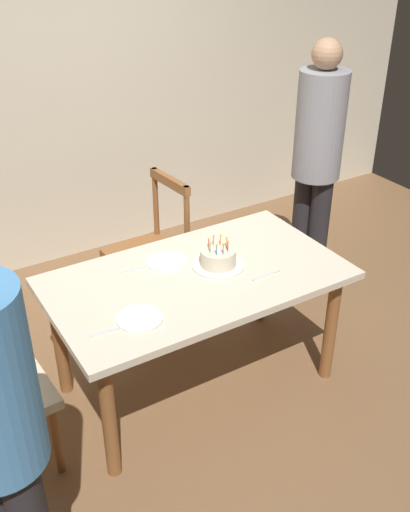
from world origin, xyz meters
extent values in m
plane|color=brown|center=(0.00, 0.00, 0.00)|extent=(6.40, 6.40, 0.00)
cube|color=beige|center=(0.00, 1.85, 1.30)|extent=(6.40, 0.10, 2.60)
cube|color=beige|center=(0.00, 0.00, 0.71)|extent=(1.55, 0.87, 0.04)
cylinder|color=brown|center=(-0.67, -0.34, 0.35)|extent=(0.07, 0.07, 0.69)
cylinder|color=brown|center=(0.67, -0.34, 0.35)|extent=(0.07, 0.07, 0.69)
cylinder|color=brown|center=(-0.67, 0.34, 0.35)|extent=(0.07, 0.07, 0.69)
cylinder|color=brown|center=(0.67, 0.34, 0.35)|extent=(0.07, 0.07, 0.69)
cylinder|color=silver|center=(0.14, 0.02, 0.74)|extent=(0.28, 0.28, 0.01)
cylinder|color=beige|center=(0.14, 0.02, 0.79)|extent=(0.19, 0.19, 0.09)
cylinder|color=#F2994C|center=(0.19, 0.02, 0.86)|extent=(0.01, 0.01, 0.05)
sphere|color=#FFC64C|center=(0.19, 0.02, 0.90)|extent=(0.01, 0.01, 0.01)
cylinder|color=#F2994C|center=(0.18, 0.06, 0.86)|extent=(0.01, 0.01, 0.05)
sphere|color=#FFC64C|center=(0.18, 0.06, 0.90)|extent=(0.01, 0.01, 0.01)
cylinder|color=#D872CC|center=(0.15, 0.07, 0.86)|extent=(0.01, 0.01, 0.05)
sphere|color=#FFC64C|center=(0.15, 0.07, 0.90)|extent=(0.01, 0.01, 0.01)
cylinder|color=#E54C4C|center=(0.11, 0.06, 0.86)|extent=(0.01, 0.01, 0.05)
sphere|color=#FFC64C|center=(0.11, 0.06, 0.90)|extent=(0.01, 0.01, 0.01)
cylinder|color=#66CC72|center=(0.09, 0.01, 0.86)|extent=(0.01, 0.01, 0.05)
sphere|color=#FFC64C|center=(0.09, 0.01, 0.90)|extent=(0.01, 0.01, 0.01)
cylinder|color=#4C7FE5|center=(0.11, -0.02, 0.86)|extent=(0.01, 0.01, 0.05)
sphere|color=#FFC64C|center=(0.11, -0.02, 0.90)|extent=(0.01, 0.01, 0.01)
cylinder|color=#D872CC|center=(0.14, -0.03, 0.86)|extent=(0.01, 0.01, 0.05)
sphere|color=#FFC64C|center=(0.14, -0.03, 0.90)|extent=(0.01, 0.01, 0.01)
cylinder|color=#E54C4C|center=(0.18, -0.02, 0.86)|extent=(0.01, 0.01, 0.05)
sphere|color=#FFC64C|center=(0.18, -0.02, 0.90)|extent=(0.01, 0.01, 0.01)
cylinder|color=white|center=(-0.43, -0.20, 0.74)|extent=(0.22, 0.22, 0.01)
cylinder|color=white|center=(-0.08, 0.20, 0.74)|extent=(0.22, 0.22, 0.01)
cube|color=silver|center=(-0.59, -0.21, 0.74)|extent=(0.18, 0.04, 0.01)
cube|color=silver|center=(-0.24, 0.21, 0.74)|extent=(0.18, 0.05, 0.01)
cube|color=silver|center=(0.30, -0.19, 0.74)|extent=(0.18, 0.02, 0.01)
cube|color=brown|center=(0.07, 0.76, 0.45)|extent=(0.48, 0.48, 0.05)
cylinder|color=brown|center=(-0.12, 0.91, 0.21)|extent=(0.04, 0.04, 0.42)
cylinder|color=brown|center=(-0.09, 0.57, 0.21)|extent=(0.04, 0.04, 0.42)
cylinder|color=brown|center=(0.22, 0.94, 0.21)|extent=(0.04, 0.04, 0.42)
cylinder|color=brown|center=(0.25, 0.60, 0.21)|extent=(0.04, 0.04, 0.42)
cylinder|color=brown|center=(0.25, 0.95, 0.70)|extent=(0.04, 0.04, 0.50)
cylinder|color=brown|center=(0.28, 0.60, 0.70)|extent=(0.04, 0.04, 0.50)
cube|color=brown|center=(0.27, 0.78, 0.92)|extent=(0.08, 0.40, 0.06)
cube|color=beige|center=(-1.07, -0.04, 0.45)|extent=(0.47, 0.47, 0.05)
cylinder|color=brown|center=(-0.89, -0.20, 0.21)|extent=(0.04, 0.04, 0.42)
cylinder|color=brown|center=(-0.91, 0.14, 0.21)|extent=(0.04, 0.04, 0.42)
cylinder|color=#262328|center=(1.21, 0.58, 0.42)|extent=(0.14, 0.14, 0.84)
cylinder|color=#262328|center=(1.26, 0.46, 0.42)|extent=(0.14, 0.14, 0.84)
cylinder|color=gray|center=(1.23, 0.52, 1.19)|extent=(0.32, 0.32, 0.70)
sphere|color=tan|center=(1.23, 0.52, 1.63)|extent=(0.19, 0.19, 0.19)
camera|label=1|loc=(-1.33, -2.26, 2.38)|focal=41.68mm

